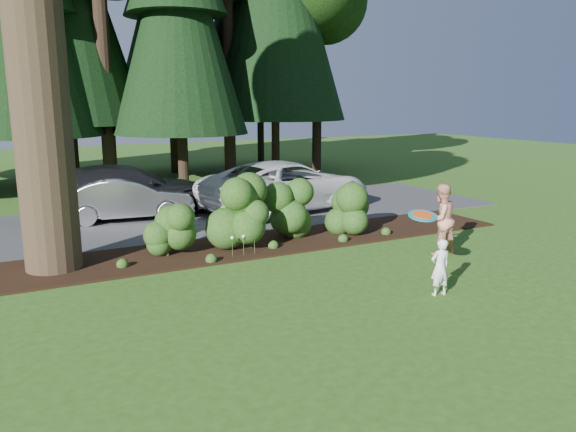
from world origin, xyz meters
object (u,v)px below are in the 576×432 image
object	(u,v)px
car_dark_suv	(126,190)
adult	(440,219)
frisbee	(423,216)
car_white_suv	(287,186)
car_silver_wagon	(127,199)
child	(440,267)

from	to	relation	value
car_dark_suv	adult	world-z (taller)	adult
car_dark_suv	frisbee	world-z (taller)	car_dark_suv
car_white_suv	car_dark_suv	world-z (taller)	car_white_suv
car_dark_suv	adult	size ratio (longest dim) A/B	3.24
car_silver_wagon	child	distance (m)	10.88
car_dark_suv	frisbee	size ratio (longest dim) A/B	10.03
car_silver_wagon	car_dark_suv	bearing A→B (deg)	-3.51
car_silver_wagon	car_dark_suv	size ratio (longest dim) A/B	0.71
car_silver_wagon	child	size ratio (longest dim) A/B	3.60
car_silver_wagon	frisbee	xyz separation A→B (m)	(3.72, -9.83, 0.89)
frisbee	car_dark_suv	bearing A→B (deg)	108.54
car_silver_wagon	car_white_suv	xyz separation A→B (m)	(5.30, -1.02, 0.19)
car_dark_suv	frisbee	xyz separation A→B (m)	(3.57, -10.64, 0.73)
car_silver_wagon	adult	bearing A→B (deg)	-134.31
car_dark_suv	child	xyz separation A→B (m)	(3.82, -10.93, -0.30)
car_white_suv	car_dark_suv	xyz separation A→B (m)	(-5.14, 1.82, -0.03)
car_silver_wagon	frisbee	size ratio (longest dim) A/B	7.16
car_white_suv	adult	bearing A→B (deg)	175.57
child	frisbee	bearing A→B (deg)	-41.45
car_white_suv	adult	xyz separation A→B (m)	(0.82, -6.77, -0.00)
child	frisbee	size ratio (longest dim) A/B	1.99
child	adult	bearing A→B (deg)	-125.61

